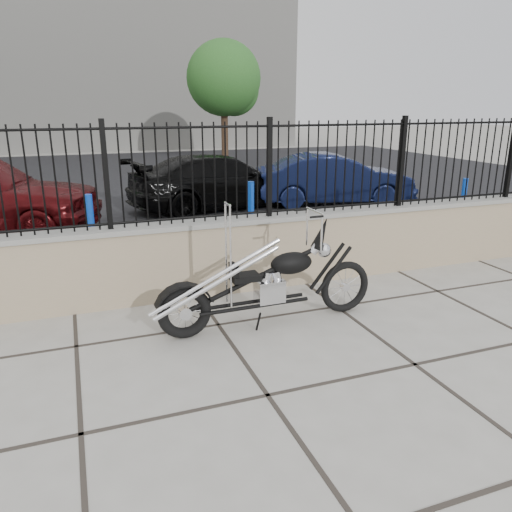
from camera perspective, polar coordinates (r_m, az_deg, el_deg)
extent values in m
plane|color=#99968E|center=(4.38, 1.34, -15.65)|extent=(90.00, 90.00, 0.00)
plane|color=black|center=(16.16, -15.36, 8.01)|extent=(30.00, 30.00, 0.00)
cube|color=gray|center=(6.37, -6.93, -0.33)|extent=(14.00, 0.36, 0.96)
cube|color=black|center=(6.13, -7.30, 9.35)|extent=(14.00, 0.08, 1.20)
cube|color=beige|center=(30.00, -18.74, 19.32)|extent=(22.00, 6.00, 8.00)
imported|color=black|center=(11.81, -4.13, 8.51)|extent=(4.53, 2.46, 1.25)
imported|color=black|center=(12.31, 8.92, 8.65)|extent=(3.93, 2.16, 1.23)
cylinder|color=#0A34A3|center=(8.48, -18.33, 3.41)|extent=(0.12, 0.12, 0.99)
cylinder|color=blue|center=(9.30, -0.59, 5.46)|extent=(0.15, 0.15, 1.00)
cylinder|color=#0B44A7|center=(11.29, 22.61, 5.95)|extent=(0.14, 0.14, 0.90)
cylinder|color=#382619|center=(20.84, -3.60, 14.26)|extent=(0.27, 0.27, 2.74)
sphere|color=#305F23|center=(20.84, -3.71, 20.04)|extent=(2.92, 2.92, 2.92)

